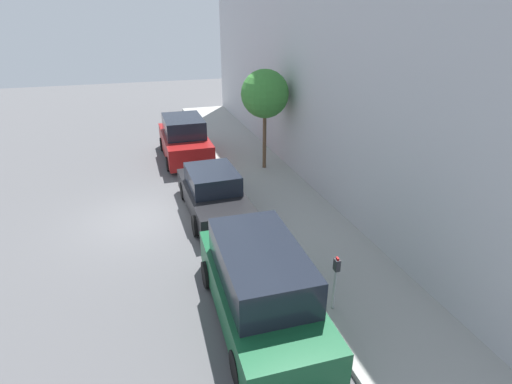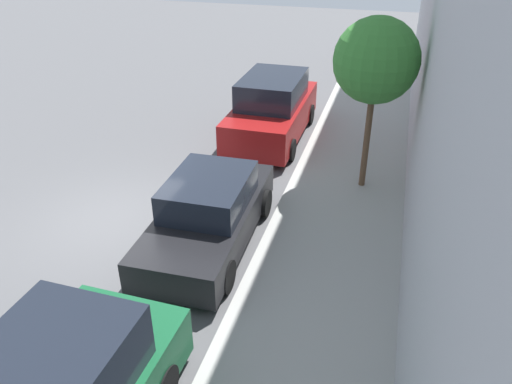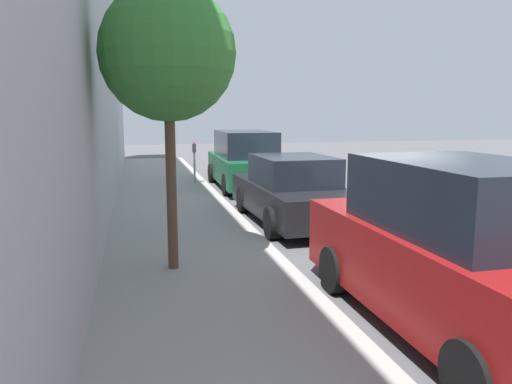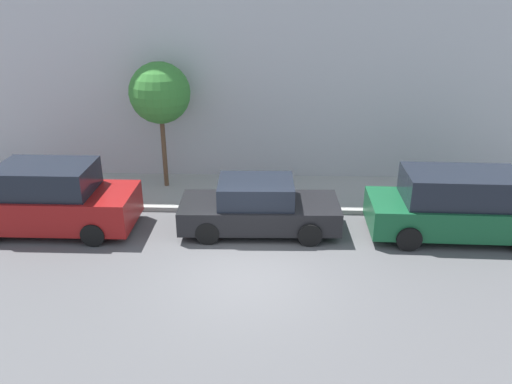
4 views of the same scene
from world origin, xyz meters
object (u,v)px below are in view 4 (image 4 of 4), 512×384
at_px(parked_suv_third, 50,199).
at_px(parked_minivan_nearest, 459,206).
at_px(parking_meter_near, 452,181).
at_px(street_tree, 160,93).
at_px(parked_sedan_second, 259,207).

bearing_deg(parked_suv_third, parked_minivan_nearest, -89.82).
xyz_separation_m(parked_minivan_nearest, parked_suv_third, (-0.04, 11.52, 0.01)).
distance_m(parking_meter_near, street_tree, 9.59).
xyz_separation_m(parked_suv_third, street_tree, (3.08, -2.68, 2.41)).
height_order(parked_suv_third, street_tree, street_tree).
xyz_separation_m(parked_minivan_nearest, parking_meter_near, (1.66, -0.35, 0.08)).
bearing_deg(parked_sedan_second, parked_minivan_nearest, -91.07).
xyz_separation_m(parked_sedan_second, parking_meter_near, (1.56, -5.92, 0.27)).
height_order(parking_meter_near, street_tree, street_tree).
relative_size(parked_sedan_second, parked_suv_third, 0.95).
relative_size(parking_meter_near, street_tree, 0.33).
bearing_deg(parked_minivan_nearest, parked_sedan_second, 88.93).
relative_size(parked_sedan_second, street_tree, 1.08).
height_order(parked_sedan_second, parking_meter_near, parked_sedan_second).
bearing_deg(parked_suv_third, parking_meter_near, -81.87).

